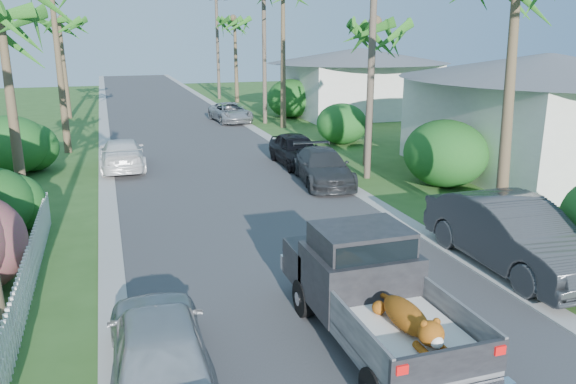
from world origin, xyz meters
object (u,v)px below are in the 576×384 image
object	(u,v)px
parked_car_rd	(231,113)
palm_r_d	(235,19)
palm_r_b	(373,23)
parked_car_rf	(296,150)
parked_car_ln	(159,343)
parked_car_rm	(323,167)
parked_car_rn	(513,235)
pickup_truck	(366,285)
palm_l_d	(59,20)
utility_pole_d	(218,45)
utility_pole_b	(371,60)
parked_car_lf	(122,154)
house_right_near	(543,118)
utility_pole_c	(264,50)
house_right_far	(358,84)

from	to	relation	value
parked_car_rd	palm_r_d	xyz separation A→B (m)	(2.90, 10.85, 6.13)
palm_r_b	parked_car_rf	bearing A→B (deg)	162.18
parked_car_ln	parked_car_rm	bearing A→B (deg)	-121.80
parked_car_rn	parked_car_rd	xyz separation A→B (m)	(-1.40, 25.40, -0.24)
parked_car_rf	parked_car_rd	size ratio (longest dim) A/B	0.92
pickup_truck	palm_l_d	bearing A→B (deg)	101.93
palm_l_d	utility_pole_d	size ratio (longest dim) A/B	0.86
parked_car_rn	utility_pole_b	world-z (taller)	utility_pole_b
parked_car_lf	palm_r_b	xyz separation A→B (m)	(10.20, -2.51, 5.31)
palm_l_d	parked_car_rd	bearing A→B (deg)	-25.64
parked_car_rf	parked_car_rd	distance (m)	13.20
parked_car_ln	house_right_near	world-z (taller)	house_right_near
parked_car_rd	parked_car_lf	xyz separation A→B (m)	(-7.20, -11.65, 0.03)
parked_car_rf	parked_car_lf	world-z (taller)	parked_car_rf
parked_car_rd	utility_pole_d	xyz separation A→B (m)	(2.00, 13.85, 3.99)
palm_r_d	parked_car_rd	bearing A→B (deg)	-104.97
house_right_near	utility_pole_c	world-z (taller)	utility_pole_c
parked_car_rm	parked_car_ln	bearing A→B (deg)	-115.45
parked_car_rd	house_right_near	bearing A→B (deg)	-66.06
parked_car_lf	utility_pole_b	size ratio (longest dim) A/B	0.49
parked_car_rn	palm_r_b	distance (m)	12.45
palm_l_d	house_right_far	distance (m)	20.37
pickup_truck	parked_car_rf	world-z (taller)	pickup_truck
utility_pole_b	utility_pole_d	xyz separation A→B (m)	(0.00, 30.00, 0.00)
parked_car_rf	parked_car_lf	distance (m)	7.39
parked_car_rn	parked_car_rd	size ratio (longest dim) A/B	1.18
palm_r_b	parked_car_rd	bearing A→B (deg)	101.97
parked_car_ln	parked_car_lf	distance (m)	15.81
house_right_near	utility_pole_c	xyz separation A→B (m)	(-7.40, 16.00, 2.38)
utility_pole_b	parked_car_lf	bearing A→B (deg)	153.91
parked_car_rn	pickup_truck	bearing A→B (deg)	-159.47
utility_pole_d	utility_pole_c	bearing A→B (deg)	-90.00
palm_r_b	parked_car_ln	bearing A→B (deg)	-127.48
parked_car_rf	parked_car_rd	xyz separation A→B (m)	(-0.02, 13.20, -0.08)
utility_pole_b	utility_pole_d	bearing A→B (deg)	90.00
palm_l_d	utility_pole_d	distance (m)	15.19
parked_car_rf	house_right_near	bearing A→B (deg)	-22.59
parked_car_rd	parked_car_ln	distance (m)	28.38
parked_car_rd	pickup_truck	bearing A→B (deg)	-101.79
parked_car_lf	utility_pole_d	xyz separation A→B (m)	(9.20, 25.49, 3.95)
parked_car_ln	utility_pole_b	world-z (taller)	utility_pole_b
palm_r_b	house_right_near	world-z (taller)	palm_r_b
parked_car_rm	palm_r_b	size ratio (longest dim) A/B	0.61
parked_car_ln	house_right_far	xyz separation A→B (m)	(16.60, 28.30, 1.45)
pickup_truck	parked_car_lf	bearing A→B (deg)	103.99
utility_pole_c	palm_r_d	bearing A→B (deg)	85.71
palm_l_d	palm_r_d	distance (m)	14.32
parked_car_rm	utility_pole_c	size ratio (longest dim) A/B	0.49
parked_car_lf	house_right_far	size ratio (longest dim) A/B	0.49
parked_car_rm	parked_car_lf	world-z (taller)	parked_car_lf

